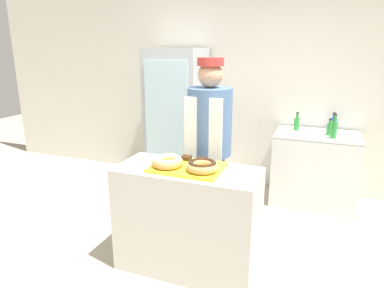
# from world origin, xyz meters

# --- Properties ---
(ground_plane) EXTENTS (14.00, 14.00, 0.00)m
(ground_plane) POSITION_xyz_m (0.00, 0.00, 0.00)
(ground_plane) COLOR #A89E89
(wall_back) EXTENTS (8.00, 0.06, 2.70)m
(wall_back) POSITION_xyz_m (0.00, 2.13, 1.35)
(wall_back) COLOR silver
(wall_back) RESTS_ON ground_plane
(display_counter) EXTENTS (1.16, 0.52, 0.90)m
(display_counter) POSITION_xyz_m (0.00, 0.00, 0.45)
(display_counter) COLOR beige
(display_counter) RESTS_ON ground_plane
(serving_tray) EXTENTS (0.57, 0.42, 0.02)m
(serving_tray) POSITION_xyz_m (0.00, 0.00, 0.91)
(serving_tray) COLOR yellow
(serving_tray) RESTS_ON display_counter
(donut_light_glaze) EXTENTS (0.25, 0.25, 0.08)m
(donut_light_glaze) POSITION_xyz_m (-0.15, -0.06, 0.97)
(donut_light_glaze) COLOR tan
(donut_light_glaze) RESTS_ON serving_tray
(donut_chocolate_glaze) EXTENTS (0.25, 0.25, 0.08)m
(donut_chocolate_glaze) POSITION_xyz_m (0.15, -0.06, 0.97)
(donut_chocolate_glaze) COLOR tan
(donut_chocolate_glaze) RESTS_ON serving_tray
(brownie_back_left) EXTENTS (0.08, 0.08, 0.03)m
(brownie_back_left) POSITION_xyz_m (-0.07, 0.15, 0.94)
(brownie_back_left) COLOR #382111
(brownie_back_left) RESTS_ON serving_tray
(brownie_back_right) EXTENTS (0.08, 0.08, 0.03)m
(brownie_back_right) POSITION_xyz_m (0.07, 0.15, 0.94)
(brownie_back_right) COLOR #382111
(brownie_back_right) RESTS_ON serving_tray
(baker_person) EXTENTS (0.42, 0.42, 1.75)m
(baker_person) POSITION_xyz_m (-0.02, 0.60, 0.91)
(baker_person) COLOR #4C4C51
(baker_person) RESTS_ON ground_plane
(beverage_fridge) EXTENTS (0.71, 0.63, 1.83)m
(beverage_fridge) POSITION_xyz_m (-0.85, 1.74, 0.92)
(beverage_fridge) COLOR #ADB2B7
(beverage_fridge) RESTS_ON ground_plane
(chest_freezer) EXTENTS (0.95, 0.64, 0.86)m
(chest_freezer) POSITION_xyz_m (0.95, 1.75, 0.44)
(chest_freezer) COLOR white
(chest_freezer) RESTS_ON ground_plane
(bottle_blue) EXTENTS (0.08, 0.08, 0.22)m
(bottle_blue) POSITION_xyz_m (1.10, 2.00, 0.95)
(bottle_blue) COLOR #1E4CB2
(bottle_blue) RESTS_ON chest_freezer
(bottle_green) EXTENTS (0.07, 0.07, 0.27)m
(bottle_green) POSITION_xyz_m (1.10, 1.60, 0.97)
(bottle_green) COLOR #2D8C38
(bottle_green) RESTS_ON chest_freezer
(bottle_green_b) EXTENTS (0.06, 0.06, 0.19)m
(bottle_green_b) POSITION_xyz_m (1.06, 1.73, 0.94)
(bottle_green_b) COLOR #2D8C38
(bottle_green_b) RESTS_ON chest_freezer
(bottle_green_b_b) EXTENTS (0.06, 0.06, 0.22)m
(bottle_green_b_b) POSITION_xyz_m (0.69, 1.84, 0.95)
(bottle_green_b_b) COLOR #2D8C38
(bottle_green_b_b) RESTS_ON chest_freezer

